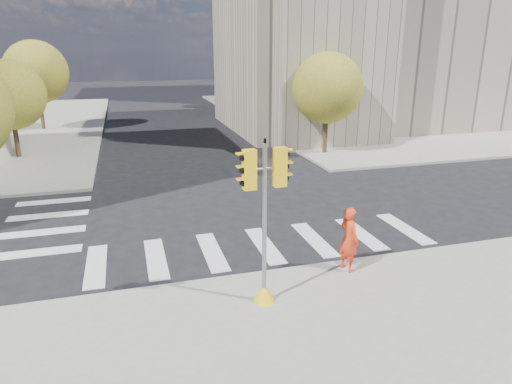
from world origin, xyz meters
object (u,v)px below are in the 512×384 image
lamp_far (253,67)px  photographer (349,239)px  lamp_near (310,75)px  traffic_signal (264,237)px

lamp_far → photographer: bearing=-101.1°
lamp_near → photographer: (-6.37, -18.60, -3.46)m
lamp_near → lamp_far: size_ratio=1.00×
lamp_near → photographer: bearing=-108.9°
lamp_near → photographer: lamp_near is taller
traffic_signal → lamp_near: bearing=61.0°
lamp_near → traffic_signal: 21.84m
lamp_far → photographer: 33.40m
lamp_far → photographer: size_ratio=4.20×
lamp_near → lamp_far: same height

